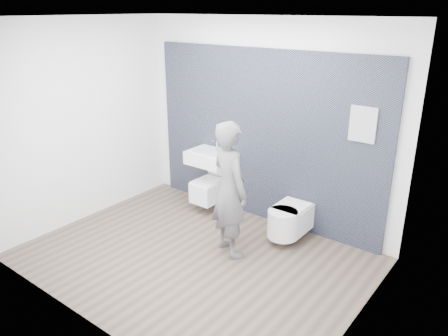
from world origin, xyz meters
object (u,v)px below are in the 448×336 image
Objects in this scene: washbasin at (210,157)px; toilet_rounded at (288,220)px; toilet_square at (209,189)px; visitor at (230,190)px.

toilet_rounded is at bearing -4.51° from washbasin.
toilet_square is (-0.00, -0.02, -0.49)m from washbasin.
toilet_rounded is 0.41× the size of visitor.
toilet_rounded is (1.40, -0.11, -0.55)m from washbasin.
washbasin is 1.28m from visitor.
washbasin is 1.51m from toilet_rounded.
washbasin is 0.93× the size of toilet_square.
toilet_rounded is at bearing -97.28° from visitor.
toilet_rounded is (1.40, -0.09, -0.05)m from toilet_square.
washbasin reaches higher than toilet_square.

